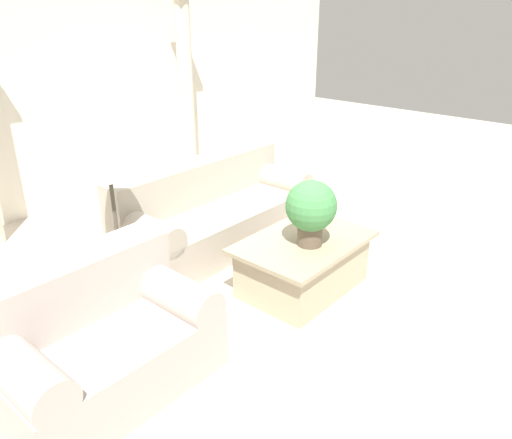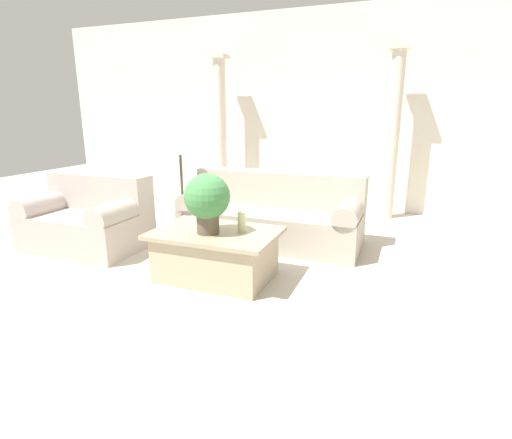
% 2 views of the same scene
% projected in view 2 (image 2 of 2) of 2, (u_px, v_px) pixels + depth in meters
% --- Properties ---
extents(ground_plane, '(16.00, 16.00, 0.00)m').
position_uv_depth(ground_plane, '(249.00, 261.00, 4.40)').
color(ground_plane, '#BCB2A3').
extents(wall_back, '(10.00, 0.06, 3.20)m').
position_uv_depth(wall_back, '(315.00, 112.00, 6.66)').
color(wall_back, silver).
rests_on(wall_back, ground_plane).
extents(sofa_long, '(2.19, 0.89, 0.86)m').
position_uv_depth(sofa_long, '(273.00, 215.00, 4.99)').
color(sofa_long, '#ADA393').
rests_on(sofa_long, ground_plane).
extents(loveseat, '(1.37, 0.89, 0.86)m').
position_uv_depth(loveseat, '(89.00, 218.00, 4.82)').
color(loveseat, '#B4A79E').
rests_on(loveseat, ground_plane).
extents(coffee_table, '(1.20, 0.82, 0.48)m').
position_uv_depth(coffee_table, '(216.00, 254.00, 3.92)').
color(coffee_table, tan).
rests_on(coffee_table, ground_plane).
extents(potted_plant, '(0.43, 0.43, 0.57)m').
position_uv_depth(potted_plant, '(207.00, 199.00, 3.71)').
color(potted_plant, brown).
rests_on(potted_plant, coffee_table).
extents(pillar_candle, '(0.08, 0.08, 0.20)m').
position_uv_depth(pillar_candle, '(242.00, 222.00, 3.82)').
color(pillar_candle, beige).
rests_on(pillar_candle, coffee_table).
extents(floor_lamp, '(0.40, 0.40, 1.36)m').
position_uv_depth(floor_lamp, '(180.00, 146.00, 5.13)').
color(floor_lamp, '#4C473D').
rests_on(floor_lamp, ground_plane).
extents(column_left, '(0.28, 0.28, 2.50)m').
position_uv_depth(column_left, '(221.00, 131.00, 6.88)').
color(column_left, beige).
rests_on(column_left, ground_plane).
extents(column_right, '(0.28, 0.28, 2.50)m').
position_uv_depth(column_right, '(392.00, 134.00, 5.90)').
color(column_right, beige).
rests_on(column_right, ground_plane).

